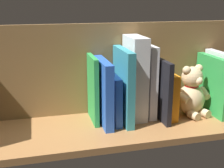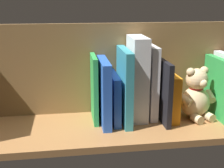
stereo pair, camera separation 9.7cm
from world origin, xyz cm
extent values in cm
cube|color=#9E6B3D|center=(0.00, 0.00, -1.10)|extent=(101.57, 30.72, 2.20)
cube|color=olive|center=(0.00, -13.11, 16.32)|extent=(101.57, 1.50, 32.63)
cube|color=silver|center=(-41.69, -4.72, 11.07)|extent=(2.83, 14.49, 22.15)
cube|color=green|center=(-38.23, -2.21, 10.46)|extent=(2.33, 19.51, 20.91)
ellipsoid|color=#D1B284|center=(-30.09, -2.30, 5.54)|extent=(12.60, 11.81, 11.08)
sphere|color=#D1B284|center=(-30.09, -2.30, 13.94)|extent=(7.62, 7.62, 7.62)
sphere|color=#D1B284|center=(-32.85, -3.03, 16.80)|extent=(2.94, 2.94, 2.94)
sphere|color=#D1B284|center=(-27.33, -1.56, 16.80)|extent=(2.94, 2.94, 2.94)
sphere|color=beige|center=(-30.92, 0.83, 13.37)|extent=(2.94, 2.94, 2.94)
cylinder|color=#D1B284|center=(-35.54, -2.31, 7.48)|extent=(3.07, 5.66, 4.10)
cylinder|color=#D1B284|center=(-25.36, 0.39, 7.48)|extent=(5.25, 5.95, 4.10)
cylinder|color=#D1B284|center=(-33.71, 1.62, 1.47)|extent=(3.91, 4.77, 2.94)
cylinder|color=#D1B284|center=(-28.89, 2.90, 1.47)|extent=(3.91, 4.77, 2.94)
torus|color=red|center=(-30.09, -2.30, 10.91)|extent=(6.19, 6.19, 0.87)
cube|color=orange|center=(-20.82, -3.79, 8.08)|extent=(3.05, 16.35, 16.16)
cube|color=black|center=(-17.58, -2.42, 10.62)|extent=(1.61, 19.08, 21.23)
cube|color=silver|center=(-14.48, -5.48, 12.77)|extent=(2.75, 12.97, 25.55)
cube|color=silver|center=(-9.52, -4.91, 14.37)|extent=(5.35, 13.90, 28.75)
cube|color=teal|center=(-4.65, -2.73, 12.52)|extent=(2.58, 18.47, 25.04)
cube|color=blue|center=(-1.23, -3.76, 8.24)|extent=(2.59, 16.40, 16.50)
cube|color=blue|center=(2.29, -2.67, 10.84)|extent=(2.80, 18.57, 21.67)
cube|color=green|center=(5.37, -5.18, 11.31)|extent=(1.52, 13.56, 22.63)
camera|label=1|loc=(23.14, 90.74, 41.43)|focal=48.21mm
camera|label=2|loc=(13.59, 92.66, 41.43)|focal=48.21mm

